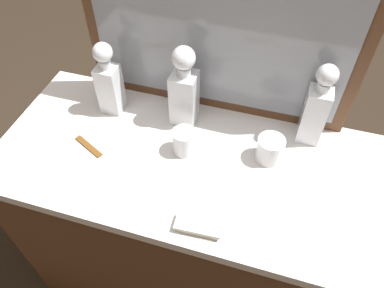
% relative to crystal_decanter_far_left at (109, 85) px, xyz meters
% --- Properties ---
extents(ground_plane, '(6.00, 6.00, 0.00)m').
position_rel_crystal_decanter_far_left_xyz_m(ground_plane, '(0.35, -0.15, -1.04)').
color(ground_plane, '#2D2319').
extents(dresser, '(1.30, 0.59, 0.93)m').
position_rel_crystal_decanter_far_left_xyz_m(dresser, '(0.35, -0.15, -0.57)').
color(dresser, brown).
rests_on(dresser, ground_plane).
extents(dresser_mirror, '(0.91, 0.03, 0.70)m').
position_rel_crystal_decanter_far_left_xyz_m(dresser_mirror, '(0.35, 0.12, 0.24)').
color(dresser_mirror, brown).
rests_on(dresser_mirror, dresser).
extents(crystal_decanter_far_left, '(0.07, 0.07, 0.27)m').
position_rel_crystal_decanter_far_left_xyz_m(crystal_decanter_far_left, '(0.00, 0.00, 0.00)').
color(crystal_decanter_far_left, white).
rests_on(crystal_decanter_far_left, dresser).
extents(crystal_decanter_rear, '(0.08, 0.08, 0.30)m').
position_rel_crystal_decanter_far_left_xyz_m(crystal_decanter_rear, '(0.26, 0.02, 0.01)').
color(crystal_decanter_rear, white).
rests_on(crystal_decanter_rear, dresser).
extents(crystal_decanter_far_right, '(0.07, 0.07, 0.30)m').
position_rel_crystal_decanter_far_left_xyz_m(crystal_decanter_far_right, '(0.69, 0.06, 0.01)').
color(crystal_decanter_far_right, white).
rests_on(crystal_decanter_far_right, dresser).
extents(crystal_tumbler_far_left, '(0.09, 0.09, 0.08)m').
position_rel_crystal_decanter_far_left_xyz_m(crystal_tumbler_far_left, '(0.58, -0.07, -0.07)').
color(crystal_tumbler_far_left, white).
rests_on(crystal_tumbler_far_left, dresser).
extents(crystal_tumbler_rear, '(0.08, 0.08, 0.09)m').
position_rel_crystal_decanter_far_left_xyz_m(crystal_tumbler_rear, '(0.31, -0.12, -0.07)').
color(crystal_tumbler_rear, white).
rests_on(crystal_tumbler_rear, dresser).
extents(silver_brush_right, '(0.13, 0.06, 0.02)m').
position_rel_crystal_decanter_far_left_xyz_m(silver_brush_right, '(0.43, -0.38, -0.10)').
color(silver_brush_right, '#B7A88C').
rests_on(silver_brush_right, dresser).
extents(tortoiseshell_comb, '(0.12, 0.07, 0.01)m').
position_rel_crystal_decanter_far_left_xyz_m(tortoiseshell_comb, '(-0.00, -0.20, -0.11)').
color(tortoiseshell_comb, brown).
rests_on(tortoiseshell_comb, dresser).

